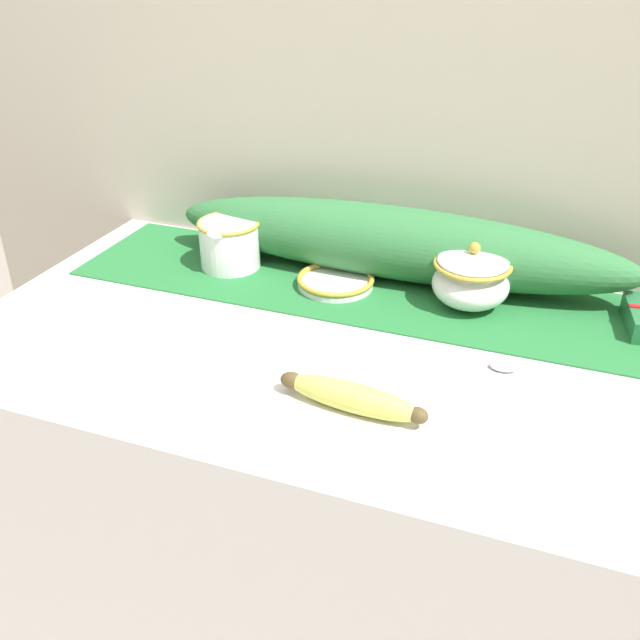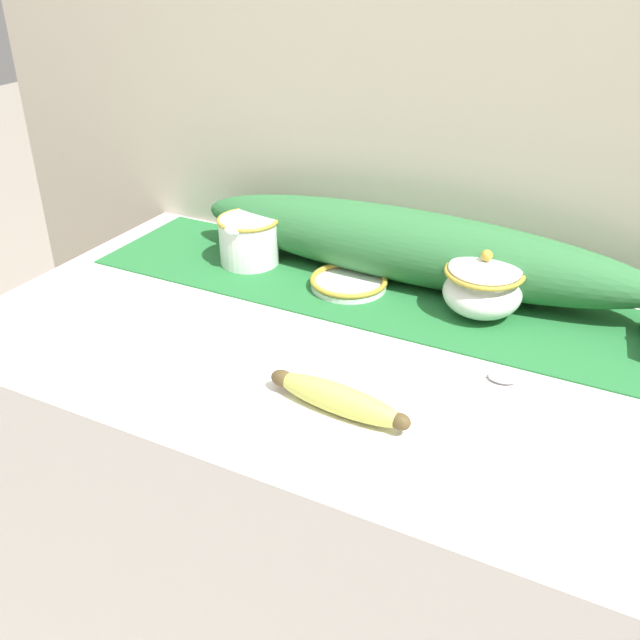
{
  "view_description": "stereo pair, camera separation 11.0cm",
  "coord_description": "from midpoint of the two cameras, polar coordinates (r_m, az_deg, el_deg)",
  "views": [
    {
      "loc": [
        0.3,
        -0.93,
        1.47
      ],
      "look_at": [
        -0.04,
        -0.03,
        0.94
      ],
      "focal_mm": 40.0,
      "sensor_mm": 36.0,
      "label": 1
    },
    {
      "loc": [
        0.4,
        -0.89,
        1.47
      ],
      "look_at": [
        -0.04,
        -0.03,
        0.94
      ],
      "focal_mm": 40.0,
      "sensor_mm": 36.0,
      "label": 2
    }
  ],
  "objects": [
    {
      "name": "sugar_bowl",
      "position": [
        1.24,
        9.53,
        3.27
      ],
      "size": [
        0.13,
        0.13,
        0.12
      ],
      "color": "white",
      "rests_on": "countertop"
    },
    {
      "name": "banana",
      "position": [
        0.98,
        -0.69,
        -6.29
      ],
      "size": [
        0.22,
        0.06,
        0.04
      ],
      "rotation": [
        0.0,
        0.0,
        -0.09
      ],
      "color": "#CCD156",
      "rests_on": "countertop"
    },
    {
      "name": "back_wall",
      "position": [
        1.34,
        5.21,
        17.35
      ],
      "size": [
        2.06,
        0.04,
        2.4
      ],
      "primitive_type": "cube",
      "color": "#B7AD99",
      "rests_on": "ground_plane"
    },
    {
      "name": "small_dish",
      "position": [
        1.31,
        -1.16,
        3.07
      ],
      "size": [
        0.14,
        0.14,
        0.02
      ],
      "color": "white",
      "rests_on": "countertop"
    },
    {
      "name": "countertop",
      "position": [
        1.42,
        -0.41,
        -17.35
      ],
      "size": [
        1.26,
        0.68,
        0.89
      ],
      "primitive_type": "cube",
      "color": "silver",
      "rests_on": "ground_plane"
    },
    {
      "name": "cream_pitcher",
      "position": [
        1.39,
        -9.51,
        6.12
      ],
      "size": [
        0.12,
        0.14,
        0.1
      ],
      "color": "white",
      "rests_on": "countertop"
    },
    {
      "name": "table_runner",
      "position": [
        1.3,
        2.52,
        2.24
      ],
      "size": [
        1.16,
        0.28,
        0.0
      ],
      "primitive_type": "cube",
      "color": "#236B33",
      "rests_on": "countertop"
    },
    {
      "name": "poinsettia_garland",
      "position": [
        1.33,
        3.62,
        6.18
      ],
      "size": [
        0.88,
        0.15,
        0.13
      ],
      "color": "#2D6B38",
      "rests_on": "countertop"
    },
    {
      "name": "spoon",
      "position": [
        1.09,
        11.31,
        -3.7
      ],
      "size": [
        0.16,
        0.04,
        0.01
      ],
      "rotation": [
        0.0,
        0.0,
        0.13
      ],
      "color": "#B7B7BC",
      "rests_on": "countertop"
    }
  ]
}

